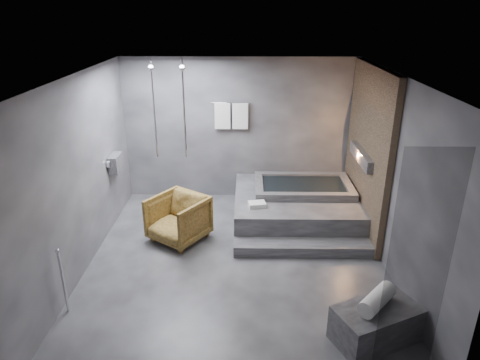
{
  "coord_description": "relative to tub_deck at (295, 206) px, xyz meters",
  "views": [
    {
      "loc": [
        0.14,
        -5.65,
        3.67
      ],
      "look_at": [
        0.05,
        0.3,
        1.24
      ],
      "focal_mm": 32.0,
      "sensor_mm": 36.0,
      "label": 1
    }
  ],
  "objects": [
    {
      "name": "room",
      "position": [
        -0.65,
        -1.21,
        1.48
      ],
      "size": [
        5.0,
        5.04,
        2.82
      ],
      "color": "#2E2E30",
      "rests_on": "ground"
    },
    {
      "name": "tub_deck",
      "position": [
        0.0,
        0.0,
        0.0
      ],
      "size": [
        2.2,
        2.0,
        0.5
      ],
      "primitive_type": "cube",
      "color": "#333335",
      "rests_on": "ground"
    },
    {
      "name": "tub_step",
      "position": [
        0.0,
        -1.18,
        -0.16
      ],
      "size": [
        2.2,
        0.36,
        0.18
      ],
      "primitive_type": "cube",
      "color": "#333335",
      "rests_on": "ground"
    },
    {
      "name": "concrete_bench",
      "position": [
        0.62,
        -3.09,
        -0.03
      ],
      "size": [
        1.12,
        0.9,
        0.44
      ],
      "primitive_type": "cube",
      "rotation": [
        0.0,
        0.0,
        0.43
      ],
      "color": "#2D2D2F",
      "rests_on": "ground"
    },
    {
      "name": "driftwood_chair",
      "position": [
        -2.03,
        -0.78,
        0.14
      ],
      "size": [
        1.16,
        1.16,
        0.77
      ],
      "primitive_type": "imported",
      "rotation": [
        0.0,
        0.0,
        -0.6
      ],
      "color": "#493312",
      "rests_on": "ground"
    },
    {
      "name": "rolled_towel",
      "position": [
        0.6,
        -3.05,
        0.29
      ],
      "size": [
        0.53,
        0.56,
        0.2
      ],
      "primitive_type": "cylinder",
      "rotation": [
        0.0,
        1.57,
        0.83
      ],
      "color": "white",
      "rests_on": "concrete_bench"
    },
    {
      "name": "deck_towel",
      "position": [
        -0.72,
        -0.53,
        0.29
      ],
      "size": [
        0.32,
        0.26,
        0.08
      ],
      "primitive_type": "cube",
      "rotation": [
        0.0,
        0.0,
        0.17
      ],
      "color": "white",
      "rests_on": "tub_deck"
    }
  ]
}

